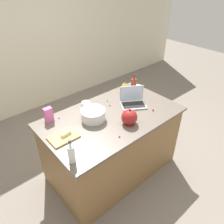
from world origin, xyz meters
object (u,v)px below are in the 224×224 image
at_px(bottle_oil, 124,89).
at_px(kettle, 129,117).
at_px(butter_stick_left, 66,134).
at_px(bottle_soy, 134,86).
at_px(candy_bag, 48,115).
at_px(cutting_board, 63,137).
at_px(laptop, 133,101).
at_px(ramekin_medium, 138,87).
at_px(bottle_vinegar, 71,154).
at_px(mixing_bowl_large, 93,114).
at_px(ramekin_small, 86,104).

xyz_separation_m(bottle_oil, kettle, (-0.42, -0.52, 0.00)).
relative_size(kettle, butter_stick_left, 1.94).
relative_size(bottle_soy, candy_bag, 1.60).
relative_size(bottle_soy, kettle, 1.27).
bearing_deg(bottle_soy, cutting_board, -170.44).
distance_m(laptop, bottle_oil, 0.28).
bearing_deg(ramekin_medium, laptop, -144.83).
distance_m(laptop, bottle_soy, 0.31).
xyz_separation_m(laptop, candy_bag, (-0.97, 0.36, 0.04)).
height_order(laptop, bottle_vinegar, bottle_vinegar).
distance_m(bottle_soy, candy_bag, 1.20).
bearing_deg(mixing_bowl_large, kettle, -51.72).
xyz_separation_m(bottle_oil, butter_stick_left, (-1.07, -0.26, -0.04)).
bearing_deg(cutting_board, mixing_bowl_large, 8.16).
xyz_separation_m(bottle_oil, bottle_soy, (0.12, -0.05, 0.03)).
bearing_deg(bottle_vinegar, bottle_oil, 26.34).
relative_size(laptop, cutting_board, 1.34).
height_order(mixing_bowl_large, candy_bag, candy_bag).
height_order(bottle_soy, kettle, bottle_soy).
distance_m(cutting_board, ramekin_small, 0.64).
height_order(ramekin_small, ramekin_medium, ramekin_small).
height_order(butter_stick_left, ramekin_small, same).
relative_size(mixing_bowl_large, bottle_vinegar, 1.19).
bearing_deg(ramekin_small, laptop, -36.97).
height_order(bottle_vinegar, bottle_oil, bottle_vinegar).
distance_m(cutting_board, butter_stick_left, 0.04).
bearing_deg(candy_bag, laptop, -20.53).
relative_size(mixing_bowl_large, cutting_board, 1.01).
bearing_deg(cutting_board, laptop, -0.16).
height_order(mixing_bowl_large, ramekin_small, mixing_bowl_large).
relative_size(laptop, kettle, 1.78).
xyz_separation_m(kettle, candy_bag, (-0.65, 0.62, 0.01)).
distance_m(laptop, cutting_board, 1.00).
relative_size(bottle_oil, butter_stick_left, 1.79).
xyz_separation_m(bottle_soy, ramekin_small, (-0.70, 0.15, -0.08)).
distance_m(cutting_board, candy_bag, 0.37).
distance_m(bottle_oil, candy_bag, 1.08).
relative_size(butter_stick_left, ramekin_small, 1.01).
relative_size(bottle_vinegar, cutting_board, 0.85).
xyz_separation_m(laptop, ramekin_small, (-0.47, 0.36, -0.02)).
height_order(laptop, cutting_board, laptop).
height_order(bottle_oil, ramekin_small, bottle_oil).
xyz_separation_m(bottle_oil, candy_bag, (-1.07, 0.10, 0.01)).
bearing_deg(candy_bag, kettle, -43.75).
xyz_separation_m(bottle_vinegar, butter_stick_left, (0.14, 0.34, -0.06)).
relative_size(bottle_vinegar, candy_bag, 1.42).
relative_size(kettle, ramekin_small, 1.96).
distance_m(laptop, ramekin_medium, 0.44).
bearing_deg(kettle, candy_bag, 136.25).
relative_size(ramekin_small, ramekin_medium, 1.12).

